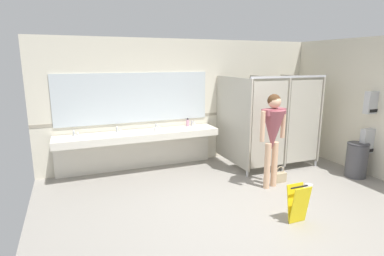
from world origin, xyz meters
The scene contains 15 objects.
ground_plane centered at (0.00, 0.00, -0.05)m, with size 6.51×5.94×0.10m, color gray.
wall_back centered at (0.00, 2.73, 1.35)m, with size 6.51×0.12×2.71m, color beige.
wall_back_tile_band centered at (0.00, 2.66, 1.05)m, with size 6.51×0.01×0.06m, color #9E937F.
vanity_counter centered at (-1.26, 2.44, 0.63)m, with size 3.27×0.59×0.96m.
mirror_panel centered at (-1.26, 2.66, 1.50)m, with size 3.17×0.02×1.02m, color silver.
bathroom_stalls centered at (1.51, 1.75, 1.03)m, with size 1.79×1.43×1.97m.
paper_towel_dispenser_upper centered at (2.89, 0.50, 1.47)m, with size 0.34×0.13×0.43m.
paper_towel_dispenser_lower centered at (2.89, 0.47, 0.71)m, with size 0.38×0.13×0.49m.
trash_bin centered at (2.64, 0.50, 0.34)m, with size 0.40×0.40×0.68m.
person_standing centered at (0.75, 0.70, 1.08)m, with size 0.58×0.47×1.69m.
handbag centered at (1.07, 0.82, 0.10)m, with size 0.23×0.11×0.31m.
soap_dispenser centered at (-0.14, 2.53, 0.92)m, with size 0.07×0.07×0.18m.
paper_cup centered at (-0.95, 2.27, 0.89)m, with size 0.07×0.07×0.09m, color white.
wet_floor_sign centered at (0.35, -0.50, 0.29)m, with size 0.28×0.19×0.55m.
floor_drain_cover centered at (1.50, 0.51, 0.00)m, with size 0.14×0.14×0.01m, color #B7BABF.
Camera 1 is at (-2.53, -3.65, 2.25)m, focal length 28.82 mm.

